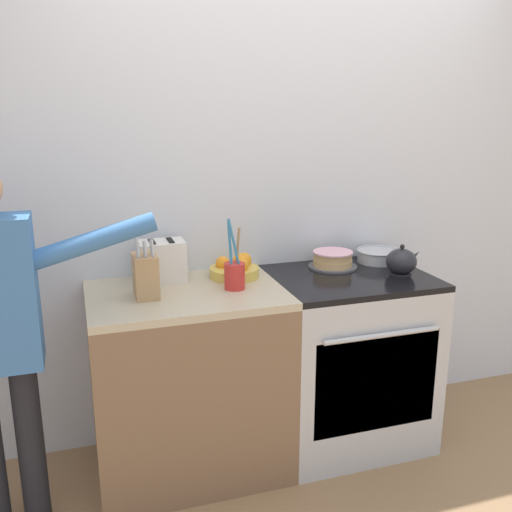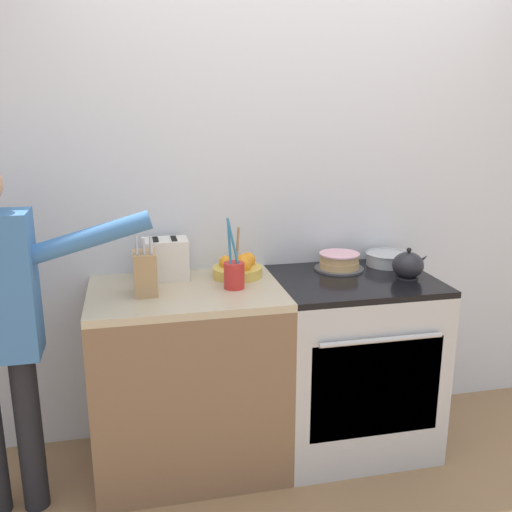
{
  "view_description": "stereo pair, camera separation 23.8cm",
  "coord_description": "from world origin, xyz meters",
  "px_view_note": "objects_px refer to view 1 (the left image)",
  "views": [
    {
      "loc": [
        -1.08,
        -2.16,
        1.75
      ],
      "look_at": [
        -0.29,
        0.29,
        1.07
      ],
      "focal_mm": 40.0,
      "sensor_mm": 36.0,
      "label": 1
    },
    {
      "loc": [
        -0.85,
        -2.22,
        1.75
      ],
      "look_at": [
        -0.29,
        0.29,
        1.07
      ],
      "focal_mm": 40.0,
      "sensor_mm": 36.0,
      "label": 2
    }
  ],
  "objects_px": {
    "tea_kettle": "(402,262)",
    "toaster": "(162,261)",
    "mixing_bowl": "(378,256)",
    "fruit_bowl": "(236,268)",
    "layer_cake": "(333,260)",
    "knife_block": "(146,275)",
    "utensil_crock": "(235,274)",
    "stove_range": "(347,358)"
  },
  "relations": [
    {
      "from": "tea_kettle",
      "to": "toaster",
      "type": "height_order",
      "value": "toaster"
    },
    {
      "from": "mixing_bowl",
      "to": "fruit_bowl",
      "type": "xyz_separation_m",
      "value": [
        -0.81,
        -0.02,
        0.01
      ]
    },
    {
      "from": "layer_cake",
      "to": "knife_block",
      "type": "bearing_deg",
      "value": -169.94
    },
    {
      "from": "utensil_crock",
      "to": "fruit_bowl",
      "type": "bearing_deg",
      "value": 71.93
    },
    {
      "from": "layer_cake",
      "to": "tea_kettle",
      "type": "relative_size",
      "value": 1.35
    },
    {
      "from": "layer_cake",
      "to": "utensil_crock",
      "type": "bearing_deg",
      "value": -162.4
    },
    {
      "from": "knife_block",
      "to": "stove_range",
      "type": "bearing_deg",
      "value": 1.11
    },
    {
      "from": "mixing_bowl",
      "to": "knife_block",
      "type": "relative_size",
      "value": 0.86
    },
    {
      "from": "stove_range",
      "to": "knife_block",
      "type": "height_order",
      "value": "knife_block"
    },
    {
      "from": "mixing_bowl",
      "to": "utensil_crock",
      "type": "bearing_deg",
      "value": -166.41
    },
    {
      "from": "layer_cake",
      "to": "knife_block",
      "type": "distance_m",
      "value": 1.02
    },
    {
      "from": "tea_kettle",
      "to": "toaster",
      "type": "distance_m",
      "value": 1.2
    },
    {
      "from": "stove_range",
      "to": "knife_block",
      "type": "bearing_deg",
      "value": -178.89
    },
    {
      "from": "stove_range",
      "to": "toaster",
      "type": "height_order",
      "value": "toaster"
    },
    {
      "from": "knife_block",
      "to": "utensil_crock",
      "type": "relative_size",
      "value": 0.8
    },
    {
      "from": "tea_kettle",
      "to": "toaster",
      "type": "xyz_separation_m",
      "value": [
        -1.17,
        0.26,
        0.03
      ]
    },
    {
      "from": "stove_range",
      "to": "layer_cake",
      "type": "distance_m",
      "value": 0.52
    },
    {
      "from": "knife_block",
      "to": "toaster",
      "type": "xyz_separation_m",
      "value": [
        0.11,
        0.22,
        -0.0
      ]
    },
    {
      "from": "tea_kettle",
      "to": "layer_cake",
      "type": "bearing_deg",
      "value": 142.37
    },
    {
      "from": "stove_range",
      "to": "mixing_bowl",
      "type": "xyz_separation_m",
      "value": [
        0.26,
        0.18,
        0.49
      ]
    },
    {
      "from": "stove_range",
      "to": "tea_kettle",
      "type": "relative_size",
      "value": 4.83
    },
    {
      "from": "stove_range",
      "to": "layer_cake",
      "type": "relative_size",
      "value": 3.57
    },
    {
      "from": "utensil_crock",
      "to": "mixing_bowl",
      "type": "bearing_deg",
      "value": 13.59
    },
    {
      "from": "mixing_bowl",
      "to": "fruit_bowl",
      "type": "bearing_deg",
      "value": -178.27
    },
    {
      "from": "toaster",
      "to": "knife_block",
      "type": "bearing_deg",
      "value": -115.7
    },
    {
      "from": "utensil_crock",
      "to": "toaster",
      "type": "relative_size",
      "value": 1.43
    },
    {
      "from": "stove_range",
      "to": "mixing_bowl",
      "type": "bearing_deg",
      "value": 35.22
    },
    {
      "from": "layer_cake",
      "to": "utensil_crock",
      "type": "relative_size",
      "value": 0.75
    },
    {
      "from": "stove_range",
      "to": "toaster",
      "type": "xyz_separation_m",
      "value": [
        -0.92,
        0.2,
        0.56
      ]
    },
    {
      "from": "mixing_bowl",
      "to": "utensil_crock",
      "type": "height_order",
      "value": "utensil_crock"
    },
    {
      "from": "layer_cake",
      "to": "knife_block",
      "type": "xyz_separation_m",
      "value": [
        -1.0,
        -0.18,
        0.06
      ]
    },
    {
      "from": "stove_range",
      "to": "layer_cake",
      "type": "height_order",
      "value": "layer_cake"
    },
    {
      "from": "stove_range",
      "to": "fruit_bowl",
      "type": "bearing_deg",
      "value": 164.32
    },
    {
      "from": "utensil_crock",
      "to": "toaster",
      "type": "distance_m",
      "value": 0.38
    },
    {
      "from": "stove_range",
      "to": "layer_cake",
      "type": "xyz_separation_m",
      "value": [
        -0.03,
        0.16,
        0.5
      ]
    },
    {
      "from": "layer_cake",
      "to": "mixing_bowl",
      "type": "distance_m",
      "value": 0.28
    },
    {
      "from": "toaster",
      "to": "tea_kettle",
      "type": "bearing_deg",
      "value": -12.5
    },
    {
      "from": "layer_cake",
      "to": "toaster",
      "type": "relative_size",
      "value": 1.08
    },
    {
      "from": "tea_kettle",
      "to": "mixing_bowl",
      "type": "xyz_separation_m",
      "value": [
        0.0,
        0.24,
        -0.03
      ]
    },
    {
      "from": "utensil_crock",
      "to": "toaster",
      "type": "xyz_separation_m",
      "value": [
        -0.3,
        0.23,
        0.03
      ]
    },
    {
      "from": "utensil_crock",
      "to": "tea_kettle",
      "type": "bearing_deg",
      "value": -1.84
    },
    {
      "from": "stove_range",
      "to": "fruit_bowl",
      "type": "height_order",
      "value": "fruit_bowl"
    }
  ]
}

